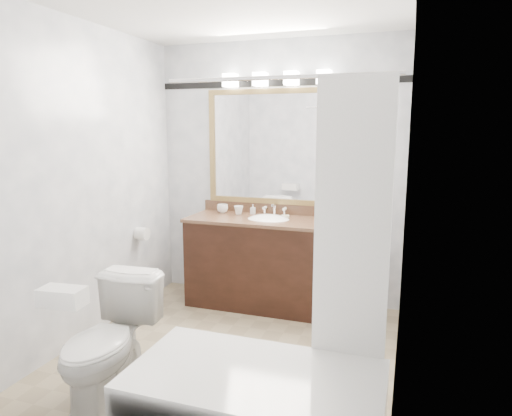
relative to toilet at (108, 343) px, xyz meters
The scene contains 14 objects.
room 1.26m from the toilet, 58.32° to the left, with size 2.42×2.62×2.52m.
vanity 1.85m from the toilet, 75.09° to the left, with size 1.53×0.58×0.97m.
mirror 2.39m from the toilet, 76.95° to the left, with size 1.40×0.04×1.10m.
vanity_light_bar 2.70m from the toilet, 76.60° to the left, with size 1.02×0.14×0.12m.
accent_stripe 2.73m from the toilet, 77.02° to the left, with size 2.40×0.01×0.06m, color black.
bathtub 1.04m from the toilet, ahead, with size 1.30×0.75×1.96m.
tp_roll 1.61m from the toilet, 114.80° to the left, with size 0.12×0.12×0.11m, color white.
toilet is the anchor object (origin of this frame).
tissue_box 0.55m from the toilet, 90.00° to the right, with size 0.24×0.13×0.10m, color white.
coffee_maker 2.24m from the toilet, 58.12° to the left, with size 0.16×0.20×0.31m.
cup_left 2.00m from the toilet, 91.41° to the left, with size 0.11×0.11×0.09m, color white.
cup_right 1.98m from the toilet, 86.01° to the left, with size 0.09×0.09×0.08m, color white.
soap_bottle_a 2.05m from the toilet, 82.47° to the left, with size 0.04×0.04×0.10m, color white.
soap_bar 2.06m from the toilet, 72.34° to the left, with size 0.07×0.04×0.02m, color beige.
Camera 1 is at (1.23, -2.96, 1.69)m, focal length 32.00 mm.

